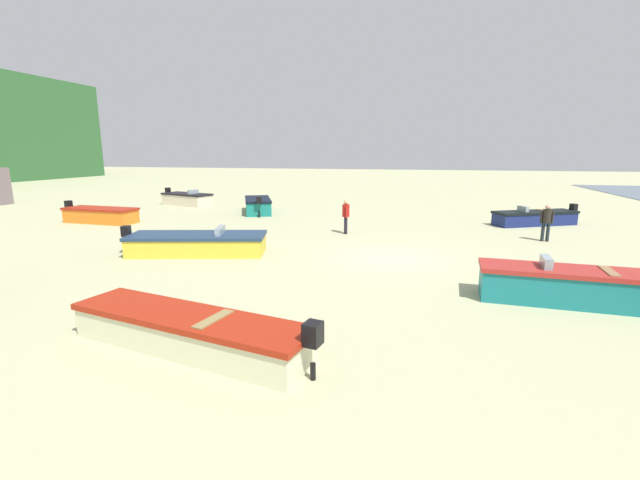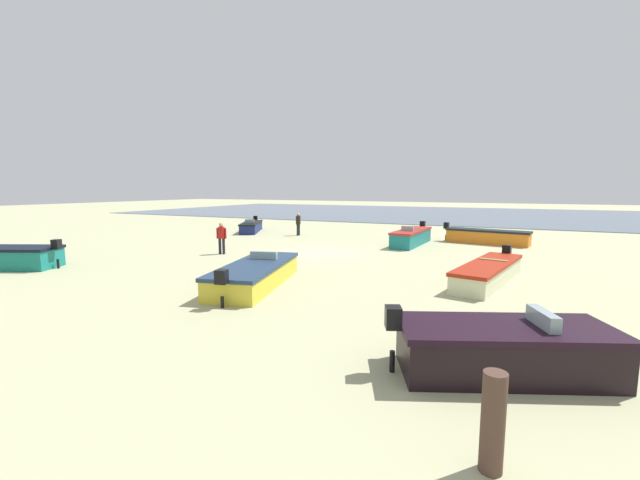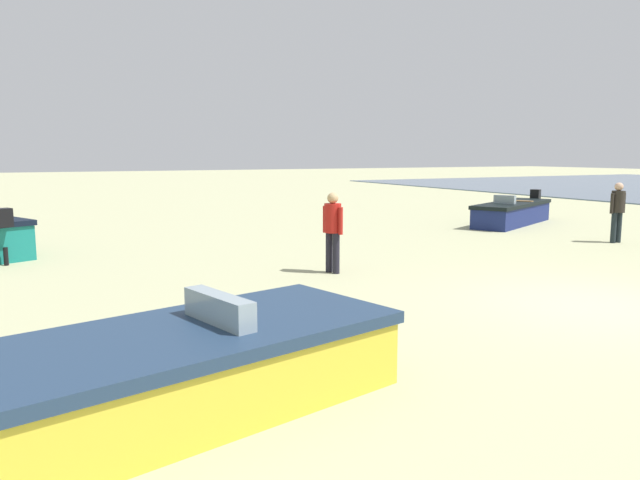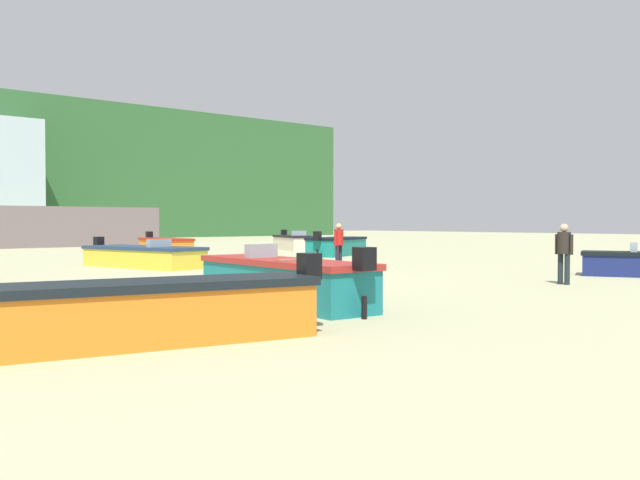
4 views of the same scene
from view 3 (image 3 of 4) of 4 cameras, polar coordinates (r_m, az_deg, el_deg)
ground_plane at (r=10.54m, az=24.57°, el=-5.70°), size 160.00×160.00×0.00m
boat_yellow_0 at (r=5.69m, az=-17.19°, el=-12.69°), size 2.93×5.47×1.09m
boat_navy_2 at (r=21.57m, az=17.65°, el=2.45°), size 3.13×4.63×1.07m
beach_walker_foreground at (r=18.10m, az=26.19°, el=2.76°), size 0.35×0.53×1.62m
beach_walker_distant at (r=12.10m, az=1.20°, el=1.34°), size 0.53×0.42×1.62m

